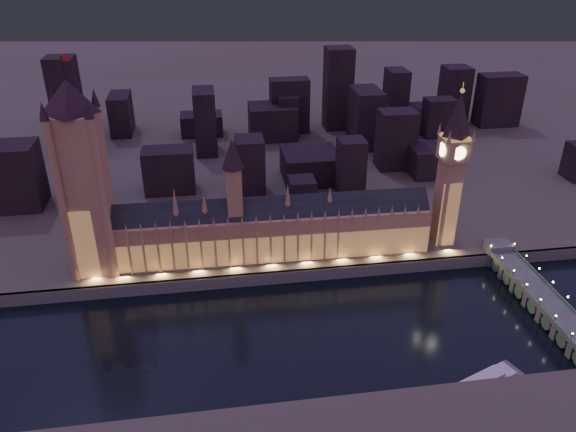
{
  "coord_description": "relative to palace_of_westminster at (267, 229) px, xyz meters",
  "views": [
    {
      "loc": [
        -39.23,
        -239.97,
        193.3
      ],
      "look_at": [
        5.0,
        55.0,
        38.0
      ],
      "focal_mm": 35.0,
      "sensor_mm": 36.0,
      "label": 1
    }
  ],
  "objects": [
    {
      "name": "palace_of_westminster",
      "position": [
        0.0,
        0.0,
        0.0
      ],
      "size": [
        202.0,
        23.25,
        78.0
      ],
      "color": "#9B6B58",
      "rests_on": "north_bank"
    },
    {
      "name": "embankment_wall",
      "position": [
        7.03,
        -20.75,
        -22.37
      ],
      "size": [
        2000.0,
        2.5,
        8.0
      ],
      "primitive_type": "cube",
      "color": "#4C5556",
      "rests_on": "ground"
    },
    {
      "name": "city_backdrop",
      "position": [
        46.75,
        185.31,
        4.95
      ],
      "size": [
        471.86,
        215.63,
        80.3
      ],
      "color": "black",
      "rests_on": "north_bank"
    },
    {
      "name": "westminster_bridge",
      "position": [
        146.2,
        -65.21,
        -20.37
      ],
      "size": [
        16.73,
        113.0,
        15.9
      ],
      "color": "#4C5556",
      "rests_on": "ground"
    },
    {
      "name": "north_bank",
      "position": [
        7.03,
        458.25,
        -22.37
      ],
      "size": [
        2000.0,
        960.0,
        8.0
      ],
      "primitive_type": "cube",
      "color": "#45422F",
      "rests_on": "ground"
    },
    {
      "name": "river_boat",
      "position": [
        86.2,
        -119.75,
        -24.81
      ],
      "size": [
        50.45,
        28.89,
        4.5
      ],
      "color": "#4C5556",
      "rests_on": "ground"
    },
    {
      "name": "ground_plane",
      "position": [
        7.03,
        -61.75,
        -26.37
      ],
      "size": [
        2000.0,
        2000.0,
        0.0
      ],
      "primitive_type": "plane",
      "color": "black",
      "rests_on": "ground"
    },
    {
      "name": "victoria_tower",
      "position": [
        -102.97,
        0.17,
        44.59
      ],
      "size": [
        31.68,
        31.68,
        126.67
      ],
      "color": "#9B6B58",
      "rests_on": "north_bank"
    },
    {
      "name": "elizabeth_tower",
      "position": [
        115.03,
        0.17,
        40.11
      ],
      "size": [
        18.0,
        18.0,
        105.02
      ],
      "color": "#9B6B58",
      "rests_on": "north_bank"
    }
  ]
}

